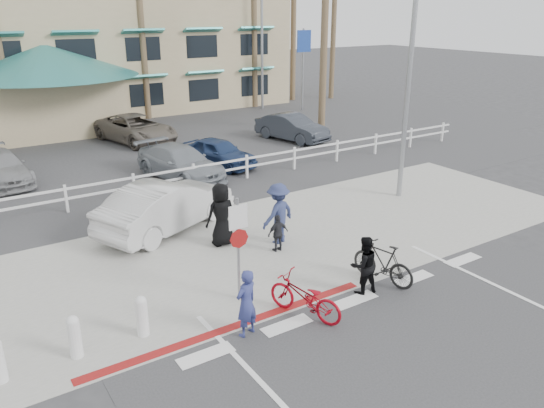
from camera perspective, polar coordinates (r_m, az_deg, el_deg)
ground at (r=12.82m, az=10.70°, el=-11.30°), size 140.00×140.00×0.00m
bike_path at (r=11.73m, az=17.62°, el=-15.29°), size 12.00×16.00×0.01m
sidewalk_plaza at (r=15.94m, az=-0.43°, el=-4.31°), size 22.00×7.00×0.01m
cross_street at (r=19.18m, az=-6.88°, el=-0.11°), size 40.00×5.00×0.01m
parking_lot at (r=27.68m, az=-15.74°, el=5.65°), size 50.00×16.00×0.01m
curb_red at (r=12.10m, az=-4.06°, el=-13.00°), size 7.00×0.25×0.02m
rail_fence at (r=20.93m, az=-8.16°, el=3.03°), size 29.40×0.16×1.00m
building at (r=39.95m, az=-19.79°, el=17.76°), size 28.00×16.00×11.30m
sign_post at (r=12.47m, az=-3.66°, el=-4.36°), size 0.50×0.10×2.90m
bollard_0 at (r=11.89m, az=-13.81°, el=-11.61°), size 0.26×0.26×0.95m
bollard_1 at (r=11.62m, az=-20.47°, el=-13.23°), size 0.26×0.26×0.95m
streetlight_0 at (r=19.58m, az=14.55°, el=13.39°), size 0.60×2.00×9.00m
streetlight_1 at (r=37.43m, az=-1.09°, el=17.40°), size 0.60×2.00×9.50m
info_sign at (r=37.05m, az=3.33°, el=14.32°), size 1.20×0.16×5.60m
palm_5 at (r=34.77m, az=-14.01°, el=19.51°), size 4.00×4.00×13.00m
palm_7 at (r=38.24m, az=-1.96°, el=20.83°), size 4.00×4.00×14.00m
palm_9 at (r=42.29m, az=6.71°, el=19.98°), size 4.00×4.00×13.00m
palm_11 at (r=30.26m, az=5.77°, el=20.88°), size 4.00×4.00×14.00m
bike_red at (r=12.21m, az=3.52°, el=-9.97°), size 1.30×2.01×1.00m
rider_red at (r=11.44m, az=-2.79°, el=-10.61°), size 0.65×0.52×1.55m
bike_black at (r=13.91m, az=11.85°, el=-6.19°), size 0.87×1.87×1.08m
rider_black at (r=13.23m, az=9.83°, el=-6.49°), size 0.81×0.68×1.50m
pedestrian_a at (r=15.72m, az=0.67°, el=-1.02°), size 1.33×0.97×1.85m
pedestrian_child at (r=15.27m, az=0.65°, el=-3.17°), size 0.67×0.30×1.12m
pedestrian_b at (r=15.61m, az=-5.48°, el=-1.16°), size 0.94×0.63×1.91m
car_white_sedan at (r=17.05m, az=-11.27°, el=-0.18°), size 5.09×3.48×1.59m
lot_car_1 at (r=23.95m, az=-27.21°, el=3.48°), size 2.23×4.51×1.26m
lot_car_2 at (r=23.73m, az=-5.77°, el=5.52°), size 2.59×3.99×1.26m
lot_car_3 at (r=28.46m, az=2.16°, el=8.23°), size 2.41×4.46×1.40m
lot_car_5 at (r=28.92m, az=-14.40°, el=7.85°), size 3.51×5.57×1.43m
lot_car_6 at (r=22.21m, az=-9.81°, el=4.40°), size 2.74×4.89×1.34m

